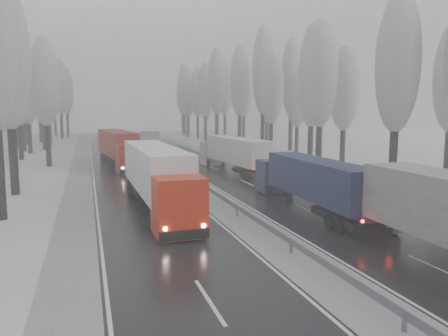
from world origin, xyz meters
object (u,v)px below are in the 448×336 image
truck_blue_box (309,180)px  truck_red_red (119,146)px  box_truck_distant (150,138)px  truck_cream_box (233,152)px  truck_red_white (157,174)px

truck_blue_box → truck_red_red: size_ratio=0.83×
box_truck_distant → truck_red_red: truck_red_red is taller
truck_cream_box → truck_red_red: 14.70m
truck_blue_box → truck_red_white: size_ratio=0.84×
truck_blue_box → truck_red_red: 30.23m
truck_cream_box → truck_red_white: size_ratio=0.90×
box_truck_distant → truck_red_white: (-7.51, -58.20, 1.04)m
truck_red_white → truck_blue_box: bearing=-18.3°
box_truck_distant → truck_red_white: size_ratio=0.47×
box_truck_distant → truck_red_red: (-8.37, -33.15, 1.04)m
box_truck_distant → truck_red_red: size_ratio=0.47×
truck_cream_box → truck_red_white: 19.84m
truck_blue_box → truck_red_white: bearing=164.3°
truck_cream_box → truck_red_white: bearing=-128.8°
truck_blue_box → truck_red_white: 10.53m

